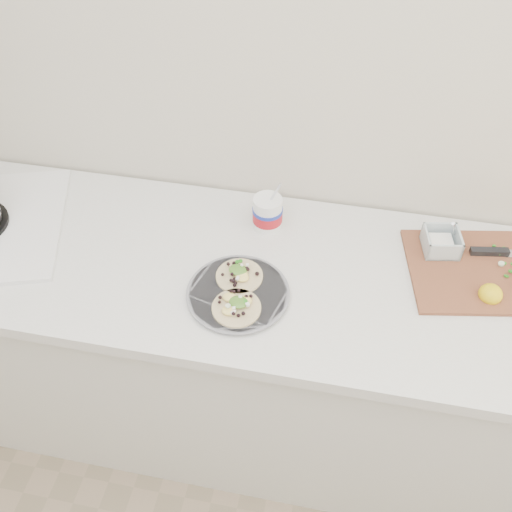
# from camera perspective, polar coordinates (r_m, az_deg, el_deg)

# --- Properties ---
(counter) EXTENTS (2.44, 0.66, 0.90)m
(counter) POSITION_cam_1_polar(r_m,az_deg,el_deg) (1.98, 0.05, -9.75)
(counter) COLOR silver
(counter) RESTS_ON ground
(taco_plate) EXTENTS (0.28, 0.28, 0.04)m
(taco_plate) POSITION_cam_1_polar(r_m,az_deg,el_deg) (1.54, -1.81, -3.57)
(taco_plate) COLOR slate
(taco_plate) RESTS_ON counter
(tub) EXTENTS (0.09, 0.09, 0.20)m
(tub) POSITION_cam_1_polar(r_m,az_deg,el_deg) (1.70, 1.26, 4.58)
(tub) COLOR white
(tub) RESTS_ON counter
(cutboard) EXTENTS (0.50, 0.39, 0.07)m
(cutboard) POSITION_cam_1_polar(r_m,az_deg,el_deg) (1.74, 22.15, -0.85)
(cutboard) COLOR brown
(cutboard) RESTS_ON counter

